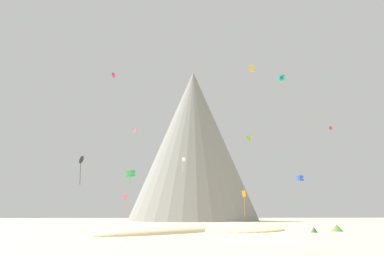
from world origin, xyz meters
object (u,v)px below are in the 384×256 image
(rock_massif, at_px, (194,148))
(kite_red_mid, at_px, (331,128))
(kite_rainbow_low, at_px, (125,200))
(kite_orange_low, at_px, (244,197))
(bush_far_right, at_px, (162,230))
(bush_near_right, at_px, (170,229))
(kite_blue_low, at_px, (300,178))
(kite_pink_mid, at_px, (135,131))
(kite_green_low, at_px, (131,174))
(kite_gold_high, at_px, (252,68))
(kite_black_low, at_px, (82,161))
(kite_white_mid, at_px, (183,160))
(kite_teal_high, at_px, (281,79))
(kite_magenta_high, at_px, (114,75))
(bush_ridge_crest, at_px, (314,230))
(kite_lime_mid, at_px, (249,138))
(bush_low_patch, at_px, (337,228))
(bush_scatter_east, at_px, (106,231))

(rock_massif, height_order, kite_red_mid, rock_massif)
(kite_rainbow_low, bearing_deg, kite_orange_low, 0.10)
(bush_far_right, bearing_deg, bush_near_right, 78.81)
(kite_blue_low, bearing_deg, kite_pink_mid, -10.84)
(kite_green_low, height_order, kite_gold_high, kite_gold_high)
(bush_far_right, height_order, kite_black_low, kite_black_low)
(kite_green_low, relative_size, kite_white_mid, 0.62)
(kite_teal_high, bearing_deg, kite_magenta_high, -119.60)
(kite_orange_low, bearing_deg, kite_green_low, 128.26)
(bush_near_right, height_order, kite_pink_mid, kite_pink_mid)
(kite_pink_mid, bearing_deg, kite_magenta_high, -53.60)
(bush_ridge_crest, bearing_deg, kite_white_mid, 108.76)
(bush_near_right, distance_m, kite_black_low, 21.16)
(kite_lime_mid, distance_m, kite_orange_low, 22.35)
(bush_near_right, xyz_separation_m, kite_orange_low, (15.23, 8.42, 5.82))
(kite_rainbow_low, distance_m, kite_red_mid, 47.71)
(kite_gold_high, bearing_deg, bush_low_patch, -162.84)
(bush_low_patch, xyz_separation_m, bush_scatter_east, (-35.48, -4.42, -0.06))
(bush_near_right, bearing_deg, bush_ridge_crest, -23.14)
(kite_lime_mid, height_order, kite_green_low, kite_lime_mid)
(kite_green_low, distance_m, kite_rainbow_low, 23.91)
(bush_low_patch, xyz_separation_m, kite_gold_high, (-10.34, 7.71, 30.46))
(kite_lime_mid, bearing_deg, kite_black_low, -106.68)
(kite_pink_mid, bearing_deg, bush_ridge_crest, 122.08)
(bush_low_patch, relative_size, kite_rainbow_low, 0.36)
(kite_lime_mid, height_order, kite_black_low, kite_lime_mid)
(kite_lime_mid, height_order, kite_blue_low, kite_lime_mid)
(rock_massif, height_order, kite_white_mid, rock_massif)
(kite_pink_mid, distance_m, kite_blue_low, 45.72)
(kite_pink_mid, xyz_separation_m, kite_red_mid, (40.90, -20.15, -3.21))
(bush_low_patch, relative_size, kite_white_mid, 0.46)
(bush_far_right, xyz_separation_m, rock_massif, (15.39, 90.11, 29.96))
(bush_near_right, xyz_separation_m, kite_black_low, (-16.45, 5.42, 12.15))
(bush_scatter_east, height_order, kite_pink_mid, kite_pink_mid)
(kite_magenta_high, bearing_deg, bush_ridge_crest, -100.72)
(bush_near_right, height_order, kite_lime_mid, kite_lime_mid)
(kite_white_mid, bearing_deg, kite_red_mid, -7.51)
(kite_magenta_high, bearing_deg, kite_green_low, -128.87)
(kite_white_mid, bearing_deg, bush_low_patch, -21.61)
(bush_scatter_east, bearing_deg, kite_red_mid, 19.33)
(bush_far_right, distance_m, kite_green_low, 11.68)
(kite_gold_high, relative_size, kite_red_mid, 1.93)
(kite_white_mid, bearing_deg, bush_scatter_east, -64.53)
(bush_ridge_crest, height_order, kite_teal_high, kite_teal_high)
(kite_blue_low, bearing_deg, kite_lime_mid, 1.78)
(bush_near_right, distance_m, kite_blue_low, 47.29)
(bush_far_right, bearing_deg, kite_gold_high, 27.92)
(rock_massif, distance_m, kite_rainbow_low, 69.80)
(bush_ridge_crest, bearing_deg, kite_red_mid, 48.23)
(bush_near_right, bearing_deg, kite_green_low, -162.72)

